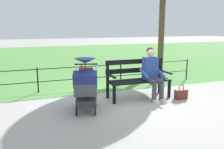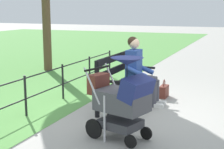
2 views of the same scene
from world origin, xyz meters
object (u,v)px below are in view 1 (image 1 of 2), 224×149
Objects in this scene: stroller at (86,84)px; handbag at (181,94)px; park_bench at (138,77)px; person_on_bench at (152,72)px.

stroller reaches higher than handbag.
park_bench is 0.40m from person_on_bench.
park_bench is 1.26× the size of person_on_bench.
person_on_bench is at bearing -26.29° from handbag.
person_on_bench reaches higher than stroller.
park_bench is at bearing -30.02° from handbag.
handbag is at bearing 149.98° from park_bench.
park_bench reaches higher than handbag.
park_bench is at bearing -37.53° from person_on_bench.
park_bench is 1.40× the size of stroller.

